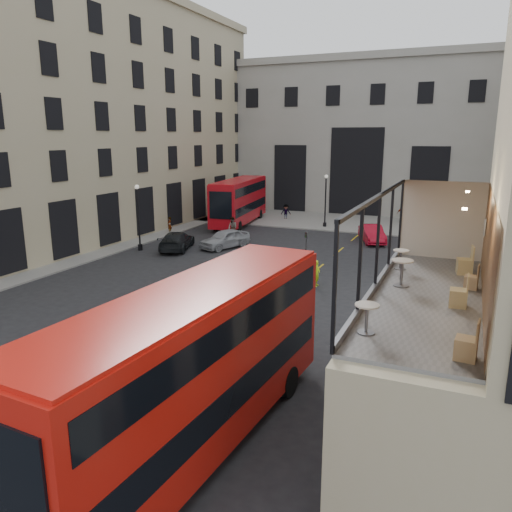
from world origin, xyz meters
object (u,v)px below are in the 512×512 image
at_px(pedestrian_b, 286,212).
at_px(pedestrian_e, 170,225).
at_px(car_c, 177,241).
at_px(cafe_chair_d, 465,265).
at_px(cafe_table_mid, 402,269).
at_px(bicycle, 246,252).
at_px(pedestrian_c, 402,214).
at_px(car_a, 225,239).
at_px(pedestrian_d, 415,236).
at_px(traffic_light_far, 218,206).
at_px(bus_far, 239,199).
at_px(cafe_chair_c, 471,281).
at_px(traffic_light_near, 306,255).
at_px(cafe_table_near, 367,314).
at_px(cafe_chair_b, 459,297).
at_px(pedestrian_a, 233,227).
at_px(cafe_table_far, 401,256).
at_px(street_lamp_b, 325,204).
at_px(cafe_chair_a, 467,347).
at_px(cyclist, 317,273).
at_px(bus_near, 195,361).
at_px(car_b, 372,234).

bearing_deg(pedestrian_b, pedestrian_e, -149.60).
xyz_separation_m(car_c, cafe_chair_d, (21.81, -16.47, 4.15)).
xyz_separation_m(cafe_table_mid, cafe_chair_d, (1.77, 2.26, -0.25)).
bearing_deg(bicycle, pedestrian_c, -7.59).
relative_size(car_a, pedestrian_c, 2.33).
relative_size(car_c, pedestrian_d, 2.81).
xyz_separation_m(traffic_light_far, car_c, (0.63, -8.60, -1.68)).
distance_m(bus_far, cafe_chair_c, 38.44).
distance_m(traffic_light_near, bicycle, 10.12).
distance_m(pedestrian_b, cafe_chair_c, 40.60).
bearing_deg(cafe_table_near, cafe_chair_b, 56.04).
distance_m(pedestrian_a, cafe_table_far, 29.26).
bearing_deg(pedestrian_c, cafe_chair_d, 84.15).
relative_size(bus_far, pedestrian_c, 6.12).
xyz_separation_m(street_lamp_b, cafe_table_near, (11.43, -37.55, 2.68)).
distance_m(cafe_table_mid, cafe_table_far, 2.09).
bearing_deg(cafe_chair_a, pedestrian_c, 98.72).
xyz_separation_m(traffic_light_far, cafe_chair_d, (22.44, -25.07, 2.47)).
bearing_deg(cafe_chair_b, bus_far, 123.86).
xyz_separation_m(pedestrian_b, pedestrian_e, (-7.62, -11.61, -0.09)).
xyz_separation_m(cyclist, pedestrian_c, (1.78, 25.87, 0.16)).
distance_m(pedestrian_e, cafe_chair_b, 37.14).
height_order(pedestrian_b, pedestrian_d, pedestrian_d).
relative_size(bicycle, cafe_chair_a, 1.84).
distance_m(pedestrian_a, cafe_chair_d, 30.39).
height_order(traffic_light_near, cafe_chair_c, cafe_chair_c).
bearing_deg(cafe_table_near, car_c, 130.79).
bearing_deg(bicycle, car_a, 66.10).
relative_size(pedestrian_d, cafe_table_near, 2.55).
bearing_deg(cafe_chair_d, bus_near, -138.78).
relative_size(cafe_chair_c, cafe_chair_d, 0.79).
height_order(bus_far, pedestrian_d, bus_far).
bearing_deg(cafe_table_far, car_b, 102.21).
relative_size(bus_far, pedestrian_b, 7.00).
height_order(cafe_chair_b, cafe_chair_c, cafe_chair_b).
distance_m(pedestrian_c, cafe_chair_b, 41.39).
distance_m(pedestrian_a, cafe_chair_c, 31.84).
relative_size(cyclist, cafe_chair_c, 2.13).
xyz_separation_m(cafe_chair_b, cafe_chair_c, (0.30, 1.88, -0.04)).
xyz_separation_m(bus_near, pedestrian_e, (-19.38, 28.43, -2.00)).
xyz_separation_m(bus_near, pedestrian_b, (-11.76, 40.04, -1.91)).
distance_m(traffic_light_far, bus_near, 34.79).
bearing_deg(car_a, cafe_chair_c, -26.55).
bearing_deg(bus_far, pedestrian_c, 26.17).
relative_size(bus_near, pedestrian_d, 6.89).
bearing_deg(car_a, cafe_chair_b, -29.52).
height_order(car_a, pedestrian_c, pedestrian_c).
xyz_separation_m(traffic_light_far, pedestrian_a, (2.65, -2.34, -1.48)).
relative_size(traffic_light_far, car_a, 0.83).
xyz_separation_m(bus_far, cafe_table_mid, (20.45, -31.65, 2.51)).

